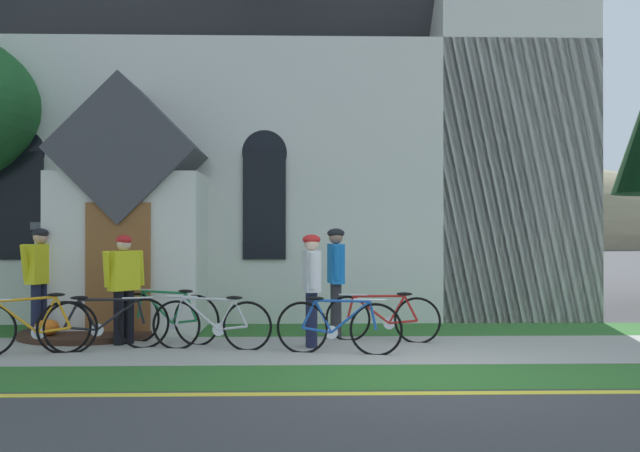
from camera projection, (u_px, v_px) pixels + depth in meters
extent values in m
plane|color=#3D3D3F|center=(385.00, 329.00, 12.64)|extent=(140.00, 140.00, 0.00)
cube|color=#99968E|center=(255.00, 350.00, 10.45)|extent=(32.00, 2.46, 0.01)
cube|color=#2D6628|center=(244.00, 377.00, 8.50)|extent=(32.00, 1.45, 0.01)
cube|color=#2D6628|center=(262.00, 330.00, 12.51)|extent=(24.00, 1.66, 0.01)
cube|color=yellow|center=(238.00, 394.00, 7.62)|extent=(28.00, 0.16, 0.01)
cube|color=silver|center=(274.00, 194.00, 18.73)|extent=(12.18, 10.75, 5.13)
cube|color=#424247|center=(275.00, 15.00, 18.75)|extent=(12.68, 10.94, 10.94)
cube|color=silver|center=(502.00, 24.00, 14.95)|extent=(2.89, 2.89, 11.55)
cube|color=silver|center=(130.00, 252.00, 12.49)|extent=(2.40, 1.60, 2.60)
cube|color=#424247|center=(130.00, 153.00, 12.50)|extent=(2.40, 1.80, 2.40)
cube|color=brown|center=(118.00, 270.00, 11.67)|extent=(1.00, 0.06, 2.10)
cube|color=black|center=(21.00, 206.00, 13.21)|extent=(0.76, 0.06, 1.90)
cone|color=black|center=(22.00, 152.00, 13.21)|extent=(0.80, 0.06, 0.80)
cube|color=black|center=(264.00, 206.00, 13.32)|extent=(0.76, 0.06, 1.90)
cone|color=black|center=(264.00, 152.00, 13.33)|extent=(0.80, 0.06, 0.80)
cube|color=#474C56|center=(45.00, 312.00, 12.13)|extent=(0.12, 0.12, 0.69)
cube|color=#474C56|center=(144.00, 311.00, 12.26)|extent=(0.12, 0.12, 0.69)
cube|color=silver|center=(95.00, 260.00, 12.20)|extent=(1.89, 0.18, 0.98)
cube|color=#474C56|center=(95.00, 226.00, 12.20)|extent=(2.02, 0.22, 0.12)
cube|color=black|center=(94.00, 253.00, 12.15)|extent=(1.51, 0.09, 0.16)
cylinder|color=#382319|center=(87.00, 334.00, 11.76)|extent=(2.07, 2.07, 0.10)
ellipsoid|color=#CC338C|center=(108.00, 322.00, 11.81)|extent=(0.36, 0.36, 0.24)
ellipsoid|color=gold|center=(86.00, 320.00, 12.16)|extent=(0.36, 0.36, 0.24)
ellipsoid|color=orange|center=(47.00, 327.00, 11.20)|extent=(0.36, 0.36, 0.24)
torus|color=black|center=(247.00, 326.00, 10.42)|extent=(0.70, 0.15, 0.70)
torus|color=black|center=(176.00, 325.00, 10.55)|extent=(0.70, 0.15, 0.70)
cylinder|color=#B7B7BC|center=(200.00, 314.00, 10.51)|extent=(0.55, 0.12, 0.46)
cylinder|color=#B7B7BC|center=(208.00, 299.00, 10.49)|extent=(0.75, 0.16, 0.05)
cylinder|color=#B7B7BC|center=(227.00, 315.00, 10.46)|extent=(0.26, 0.08, 0.43)
cylinder|color=#B7B7BC|center=(233.00, 328.00, 10.44)|extent=(0.41, 0.10, 0.09)
cylinder|color=#B7B7BC|center=(241.00, 313.00, 10.43)|extent=(0.22, 0.07, 0.38)
cylinder|color=#B7B7BC|center=(179.00, 312.00, 10.55)|extent=(0.12, 0.05, 0.39)
ellipsoid|color=black|center=(234.00, 298.00, 10.44)|extent=(0.25, 0.12, 0.05)
cylinder|color=silver|center=(182.00, 297.00, 10.54)|extent=(0.44, 0.10, 0.03)
cylinder|color=silver|center=(219.00, 330.00, 10.47)|extent=(0.18, 0.05, 0.18)
torus|color=black|center=(70.00, 328.00, 10.19)|extent=(0.72, 0.20, 0.73)
cylinder|color=orange|center=(17.00, 317.00, 10.02)|extent=(0.56, 0.16, 0.46)
cylinder|color=orange|center=(26.00, 299.00, 10.05)|extent=(0.76, 0.20, 0.08)
cylinder|color=orange|center=(47.00, 315.00, 10.11)|extent=(0.26, 0.09, 0.49)
cylinder|color=orange|center=(54.00, 330.00, 10.14)|extent=(0.42, 0.13, 0.09)
cylinder|color=orange|center=(63.00, 312.00, 10.17)|extent=(0.22, 0.08, 0.44)
ellipsoid|color=black|center=(56.00, 295.00, 10.14)|extent=(0.25, 0.13, 0.05)
cylinder|color=silver|center=(38.00, 333.00, 10.08)|extent=(0.18, 0.06, 0.18)
torus|color=black|center=(302.00, 328.00, 10.21)|extent=(0.71, 0.19, 0.72)
torus|color=black|center=(376.00, 330.00, 10.01)|extent=(0.71, 0.19, 0.72)
cylinder|color=#194CA5|center=(351.00, 317.00, 10.08)|extent=(0.54, 0.16, 0.46)
cylinder|color=#194CA5|center=(342.00, 301.00, 10.10)|extent=(0.73, 0.20, 0.04)
cylinder|color=#194CA5|center=(323.00, 316.00, 10.15)|extent=(0.26, 0.09, 0.44)
cylinder|color=#194CA5|center=(317.00, 330.00, 10.17)|extent=(0.41, 0.12, 0.09)
cylinder|color=#194CA5|center=(309.00, 314.00, 10.19)|extent=(0.22, 0.08, 0.39)
cylinder|color=#194CA5|center=(373.00, 316.00, 10.02)|extent=(0.12, 0.06, 0.39)
ellipsoid|color=black|center=(315.00, 298.00, 10.17)|extent=(0.25, 0.13, 0.05)
cylinder|color=silver|center=(370.00, 300.00, 10.03)|extent=(0.44, 0.12, 0.03)
cylinder|color=silver|center=(331.00, 332.00, 10.13)|extent=(0.18, 0.06, 0.18)
torus|color=black|center=(197.00, 320.00, 10.91)|extent=(0.71, 0.31, 0.75)
torus|color=black|center=(138.00, 318.00, 11.25)|extent=(0.71, 0.31, 0.75)
cylinder|color=#19723F|center=(157.00, 307.00, 11.13)|extent=(0.52, 0.23, 0.48)
cylinder|color=#19723F|center=(164.00, 292.00, 11.10)|extent=(0.70, 0.30, 0.05)
cylinder|color=#19723F|center=(179.00, 308.00, 11.01)|extent=(0.25, 0.13, 0.46)
cylinder|color=#19723F|center=(185.00, 322.00, 10.98)|extent=(0.39, 0.18, 0.09)
cylinder|color=#19723F|center=(191.00, 307.00, 10.94)|extent=(0.21, 0.11, 0.41)
cylinder|color=#19723F|center=(140.00, 304.00, 11.24)|extent=(0.12, 0.08, 0.41)
ellipsoid|color=black|center=(186.00, 291.00, 10.97)|extent=(0.25, 0.16, 0.05)
cylinder|color=silver|center=(143.00, 290.00, 11.22)|extent=(0.42, 0.19, 0.03)
cylinder|color=silver|center=(173.00, 323.00, 11.04)|extent=(0.17, 0.08, 0.18)
torus|color=black|center=(417.00, 321.00, 11.10)|extent=(0.68, 0.23, 0.70)
torus|color=black|center=(348.00, 319.00, 11.36)|extent=(0.68, 0.23, 0.70)
cylinder|color=#A51E19|center=(371.00, 310.00, 11.27)|extent=(0.55, 0.19, 0.42)
cylinder|color=#A51E19|center=(379.00, 296.00, 11.25)|extent=(0.76, 0.25, 0.06)
cylinder|color=#A51E19|center=(397.00, 310.00, 11.18)|extent=(0.26, 0.11, 0.43)
cylinder|color=#A51E19|center=(403.00, 322.00, 11.15)|extent=(0.42, 0.15, 0.09)
cylinder|color=#A51E19|center=(411.00, 308.00, 11.12)|extent=(0.22, 0.10, 0.38)
cylinder|color=#A51E19|center=(351.00, 307.00, 11.35)|extent=(0.12, 0.07, 0.35)
ellipsoid|color=black|center=(405.00, 294.00, 11.15)|extent=(0.25, 0.14, 0.05)
cylinder|color=silver|center=(353.00, 295.00, 11.34)|extent=(0.43, 0.15, 0.03)
cylinder|color=silver|center=(389.00, 323.00, 11.20)|extent=(0.18, 0.07, 0.18)
torus|color=black|center=(64.00, 328.00, 10.19)|extent=(0.69, 0.31, 0.73)
torus|color=black|center=(144.00, 324.00, 10.62)|extent=(0.69, 0.31, 0.73)
cylinder|color=black|center=(118.00, 314.00, 10.48)|extent=(0.55, 0.25, 0.43)
cylinder|color=black|center=(109.00, 300.00, 10.43)|extent=(0.75, 0.33, 0.06)
cylinder|color=black|center=(88.00, 315.00, 10.32)|extent=(0.26, 0.13, 0.44)
cylinder|color=black|center=(81.00, 329.00, 10.28)|extent=(0.41, 0.20, 0.09)
cylinder|color=black|center=(72.00, 314.00, 10.23)|extent=(0.22, 0.12, 0.39)
cylinder|color=black|center=(141.00, 312.00, 10.61)|extent=(0.13, 0.08, 0.36)
ellipsoid|color=black|center=(79.00, 298.00, 10.27)|extent=(0.25, 0.16, 0.05)
cylinder|color=silver|center=(138.00, 298.00, 10.59)|extent=(0.42, 0.19, 0.03)
cylinder|color=silver|center=(97.00, 330.00, 10.36)|extent=(0.17, 0.09, 0.18)
cylinder|color=black|center=(129.00, 317.00, 11.00)|extent=(0.15, 0.15, 0.79)
cylinder|color=black|center=(119.00, 318.00, 10.85)|extent=(0.15, 0.15, 0.79)
cube|color=yellow|center=(124.00, 271.00, 10.93)|extent=(0.44, 0.47, 0.58)
sphere|color=beige|center=(124.00, 244.00, 10.93)|extent=(0.20, 0.20, 0.20)
ellipsoid|color=red|center=(124.00, 240.00, 10.93)|extent=(0.33, 0.33, 0.14)
cylinder|color=yellow|center=(141.00, 268.00, 11.12)|extent=(0.09, 0.20, 0.53)
cylinder|color=yellow|center=(107.00, 269.00, 10.74)|extent=(0.09, 0.21, 0.53)
cylinder|color=#191E38|center=(36.00, 311.00, 11.53)|extent=(0.15, 0.15, 0.84)
cylinder|color=#191E38|center=(44.00, 310.00, 11.70)|extent=(0.15, 0.15, 0.84)
cube|color=yellow|center=(40.00, 264.00, 11.62)|extent=(0.37, 0.51, 0.61)
sphere|color=tan|center=(40.00, 237.00, 11.62)|extent=(0.22, 0.22, 0.22)
ellipsoid|color=black|center=(40.00, 233.00, 11.62)|extent=(0.34, 0.32, 0.15)
cylinder|color=yellow|center=(25.00, 263.00, 11.37)|extent=(0.09, 0.24, 0.56)
cylinder|color=yellow|center=(55.00, 261.00, 11.87)|extent=(0.09, 0.23, 0.56)
cylinder|color=#191E38|center=(311.00, 319.00, 10.72)|extent=(0.15, 0.15, 0.80)
cylinder|color=#191E38|center=(312.00, 320.00, 10.61)|extent=(0.15, 0.15, 0.80)
cube|color=silver|center=(311.00, 271.00, 10.67)|extent=(0.26, 0.47, 0.58)
sphere|color=beige|center=(311.00, 243.00, 10.67)|extent=(0.21, 0.21, 0.21)
ellipsoid|color=red|center=(311.00, 239.00, 10.67)|extent=(0.29, 0.25, 0.14)
cylinder|color=silver|center=(311.00, 268.00, 10.94)|extent=(0.09, 0.24, 0.53)
cylinder|color=silver|center=(312.00, 270.00, 10.39)|extent=(0.09, 0.19, 0.53)
cylinder|color=#2D2D33|center=(335.00, 310.00, 11.79)|extent=(0.15, 0.15, 0.84)
cylinder|color=#2D2D33|center=(337.00, 311.00, 11.65)|extent=(0.15, 0.15, 0.84)
cube|color=blue|center=(336.00, 264.00, 11.72)|extent=(0.26, 0.49, 0.61)
sphere|color=#936B51|center=(336.00, 237.00, 11.73)|extent=(0.22, 0.22, 0.22)
ellipsoid|color=black|center=(336.00, 233.00, 11.73)|extent=(0.30, 0.26, 0.15)
cylinder|color=blue|center=(335.00, 261.00, 12.01)|extent=(0.09, 0.12, 0.56)
cylinder|color=blue|center=(337.00, 262.00, 11.44)|extent=(0.09, 0.22, 0.56)
ellipsoid|color=#847A5B|center=(322.00, 246.00, 78.79)|extent=(99.96, 37.19, 19.66)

